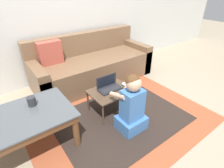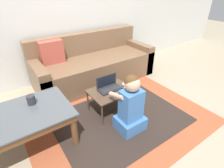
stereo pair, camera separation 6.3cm
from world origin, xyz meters
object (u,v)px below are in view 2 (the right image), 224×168
laptop_desk (111,93)px  person_seated (131,107)px  coffee_table (15,122)px  laptop (109,87)px  computer_mouse (125,84)px  cup_on_table (31,100)px  couch (94,65)px

laptop_desk → person_seated: bearing=-91.2°
coffee_table → laptop: laptop is taller
person_seated → computer_mouse: bearing=59.4°
laptop → cup_on_table: (-0.95, 0.08, 0.12)m
coffee_table → laptop_desk: 1.15m
laptop → cup_on_table: bearing=174.9°
computer_mouse → cup_on_table: (-1.19, 0.13, 0.14)m
computer_mouse → couch: bearing=87.8°
couch → computer_mouse: (-0.04, -0.96, 0.06)m
computer_mouse → laptop: bearing=169.5°
coffee_table → person_seated: 1.22m
person_seated → cup_on_table: person_seated is taller
laptop → person_seated: bearing=-91.4°
computer_mouse → person_seated: (-0.25, -0.42, -0.02)m
couch → cup_on_table: couch is taller
laptop → computer_mouse: 0.24m
laptop_desk → person_seated: size_ratio=0.77×
person_seated → laptop: bearing=88.6°
cup_on_table → laptop: bearing=-5.1°
couch → person_seated: couch is taller
couch → cup_on_table: (-1.22, -0.83, 0.20)m
coffee_table → person_seated: (1.14, -0.43, -0.04)m
laptop_desk → person_seated: person_seated is taller
couch → laptop_desk: 1.00m
laptop_desk → couch: bearing=74.0°
coffee_table → cup_on_table: 0.26m
couch → laptop: 0.95m
couch → cup_on_table: size_ratio=20.70×
couch → computer_mouse: couch is taller
computer_mouse → laptop_desk: bearing=-179.6°
laptop_desk → laptop: laptop is taller
coffee_table → laptop: (1.15, 0.03, -0.01)m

